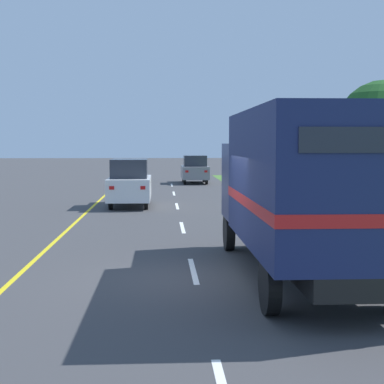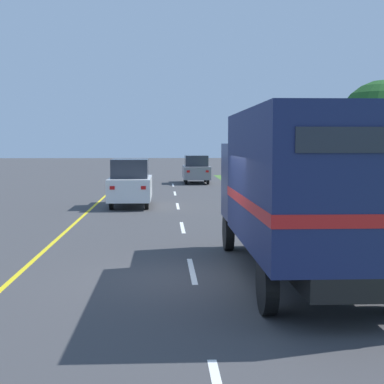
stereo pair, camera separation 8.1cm
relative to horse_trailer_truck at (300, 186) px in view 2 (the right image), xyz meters
The scene contains 13 objects.
ground_plane 2.87m from the horse_trailer_truck, behind, with size 200.00×200.00×0.00m, color #3D3D3F.
edge_line_yellow 12.89m from the horse_trailer_truck, 117.19° to the left, with size 0.12×55.87×0.01m, color yellow.
centre_dash_near 3.02m from the horse_trailer_truck, 154.92° to the left, with size 0.12×2.60×0.01m, color white.
centre_dash_mid_a 8.11m from the horse_trailer_truck, 105.63° to the left, with size 0.12×2.60×0.01m, color white.
centre_dash_mid_b 14.48m from the horse_trailer_truck, 98.51° to the left, with size 0.12×2.60×0.01m, color white.
centre_dash_far 20.99m from the horse_trailer_truck, 95.83° to the left, with size 0.12×2.60×0.01m, color white.
centre_dash_farthest 27.54m from the horse_trailer_truck, 94.43° to the left, with size 0.12×2.60×0.01m, color white.
horse_trailer_truck is the anchor object (origin of this frame).
lead_car_white 14.85m from the horse_trailer_truck, 106.42° to the left, with size 1.80×4.10×2.08m.
lead_car_grey_ahead 29.25m from the horse_trailer_truck, 90.96° to the left, with size 1.80×4.23×1.94m.
highway_sign 6.56m from the horse_trailer_truck, 56.48° to the left, with size 2.37×0.09×3.05m.
roadside_tree_near 12.02m from the horse_trailer_truck, 61.72° to the left, with size 3.55×3.55×5.17m.
delineator_post 3.63m from the horse_trailer_truck, 49.28° to the left, with size 0.08×0.08×0.95m.
Camera 2 is at (-0.60, -11.84, 2.76)m, focal length 55.00 mm.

